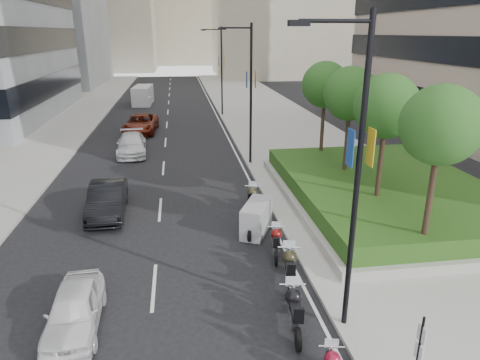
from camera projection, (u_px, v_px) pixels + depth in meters
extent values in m
cube|color=#9E9B93|center=(278.00, 125.00, 40.71)|extent=(10.00, 100.00, 0.15)
cube|color=#9E9B93|center=(47.00, 132.00, 37.85)|extent=(8.00, 100.00, 0.15)
cube|color=silver|center=(223.00, 127.00, 40.01)|extent=(0.12, 100.00, 0.01)
cube|color=silver|center=(167.00, 129.00, 39.31)|extent=(0.12, 100.00, 0.01)
cube|color=#A09E95|center=(385.00, 198.00, 22.06)|extent=(10.00, 14.00, 0.40)
cube|color=#1B4313|center=(386.00, 187.00, 21.86)|extent=(9.40, 13.40, 0.80)
cylinder|color=#332319|center=(429.00, 204.00, 15.52)|extent=(0.22, 0.22, 4.00)
sphere|color=#1C5A21|center=(441.00, 125.00, 14.57)|extent=(2.80, 2.80, 2.80)
cylinder|color=#332319|center=(379.00, 170.00, 19.26)|extent=(0.22, 0.22, 4.00)
sphere|color=#1C5A21|center=(387.00, 106.00, 18.31)|extent=(2.80, 2.80, 2.80)
cylinder|color=#332319|center=(346.00, 148.00, 23.00)|extent=(0.22, 0.22, 4.00)
sphere|color=#1C5A21|center=(351.00, 94.00, 22.05)|extent=(2.80, 2.80, 2.80)
cylinder|color=#332319|center=(322.00, 132.00, 26.74)|extent=(0.22, 0.22, 4.00)
sphere|color=#1C5A21|center=(325.00, 85.00, 25.79)|extent=(2.80, 2.80, 2.80)
cylinder|color=black|center=(357.00, 187.00, 11.51)|extent=(0.16, 0.16, 9.00)
cylinder|color=black|center=(336.00, 21.00, 10.01)|extent=(1.80, 0.10, 0.10)
cube|color=black|center=(299.00, 23.00, 9.90)|extent=(0.50, 0.22, 0.14)
cube|color=gold|center=(371.00, 147.00, 11.19)|extent=(0.02, 0.45, 1.00)
cube|color=navy|center=(350.00, 148.00, 11.11)|extent=(0.02, 0.45, 1.00)
cylinder|color=black|center=(251.00, 97.00, 27.40)|extent=(0.16, 0.16, 9.00)
cylinder|color=black|center=(237.00, 28.00, 25.90)|extent=(1.80, 0.10, 0.10)
cube|color=black|center=(222.00, 29.00, 25.80)|extent=(0.50, 0.22, 0.14)
cube|color=gold|center=(255.00, 80.00, 27.08)|extent=(0.02, 0.45, 1.00)
cube|color=navy|center=(247.00, 80.00, 27.00)|extent=(0.02, 0.45, 1.00)
cylinder|color=black|center=(222.00, 72.00, 44.23)|extent=(0.16, 0.16, 9.00)
cylinder|color=black|center=(212.00, 29.00, 42.73)|extent=(1.80, 0.10, 0.10)
cube|color=black|center=(203.00, 30.00, 42.63)|extent=(0.50, 0.22, 0.14)
cube|color=gold|center=(224.00, 61.00, 43.91)|extent=(0.02, 0.45, 1.00)
cube|color=navy|center=(219.00, 61.00, 43.83)|extent=(0.02, 0.45, 1.00)
cube|color=silver|center=(422.00, 334.00, 9.58)|extent=(0.02, 0.32, 0.42)
cube|color=silver|center=(418.00, 352.00, 9.74)|extent=(0.02, 0.32, 0.42)
sphere|color=maroon|center=(332.00, 360.00, 10.61)|extent=(0.42, 0.42, 0.42)
cylinder|color=silver|center=(332.00, 347.00, 10.77)|extent=(0.65, 0.19, 0.04)
cylinder|color=black|center=(298.00, 339.00, 11.93)|extent=(0.22, 0.68, 0.67)
cylinder|color=black|center=(290.00, 302.00, 13.57)|extent=(0.22, 0.68, 0.67)
cube|color=silver|center=(295.00, 316.00, 12.64)|extent=(0.44, 0.95, 0.45)
sphere|color=black|center=(294.00, 297.00, 12.84)|extent=(0.52, 0.52, 0.52)
cube|color=black|center=(297.00, 313.00, 12.22)|extent=(0.41, 0.84, 0.17)
cylinder|color=silver|center=(293.00, 284.00, 13.04)|extent=(0.80, 0.16, 0.05)
cylinder|color=black|center=(291.00, 291.00, 14.14)|extent=(0.26, 0.69, 0.68)
cylinder|color=black|center=(288.00, 264.00, 15.79)|extent=(0.26, 0.69, 0.68)
cube|color=silver|center=(289.00, 273.00, 14.85)|extent=(0.50, 0.97, 0.46)
sphere|color=#2A2817|center=(289.00, 257.00, 15.06)|extent=(0.52, 0.52, 0.52)
cube|color=black|center=(290.00, 269.00, 14.43)|extent=(0.46, 0.86, 0.17)
cylinder|color=silver|center=(289.00, 247.00, 15.25)|extent=(0.80, 0.21, 0.05)
cylinder|color=black|center=(276.00, 258.00, 16.31)|extent=(0.23, 0.59, 0.58)
cylinder|color=black|center=(276.00, 240.00, 17.71)|extent=(0.23, 0.59, 0.58)
cube|color=silver|center=(276.00, 246.00, 16.92)|extent=(0.44, 0.83, 0.39)
sphere|color=maroon|center=(276.00, 234.00, 17.09)|extent=(0.45, 0.45, 0.45)
cube|color=black|center=(276.00, 242.00, 16.55)|extent=(0.40, 0.74, 0.15)
cylinder|color=silver|center=(276.00, 227.00, 17.26)|extent=(0.68, 0.19, 0.05)
cylinder|color=black|center=(251.00, 234.00, 18.18)|extent=(0.40, 0.67, 0.67)
cylinder|color=black|center=(261.00, 218.00, 19.75)|extent=(0.40, 0.67, 0.67)
cube|color=gray|center=(256.00, 218.00, 18.85)|extent=(1.79, 2.46, 1.36)
cylinder|color=black|center=(250.00, 212.00, 20.33)|extent=(0.29, 0.67, 0.66)
cylinder|color=black|center=(253.00, 199.00, 21.93)|extent=(0.29, 0.67, 0.66)
cube|color=silver|center=(252.00, 203.00, 21.02)|extent=(0.54, 0.95, 0.45)
sphere|color=#34301D|center=(252.00, 193.00, 21.22)|extent=(0.51, 0.51, 0.51)
cube|color=black|center=(251.00, 199.00, 20.61)|extent=(0.49, 0.85, 0.17)
cylinder|color=silver|center=(253.00, 186.00, 21.41)|extent=(0.77, 0.25, 0.05)
imported|color=white|center=(75.00, 309.00, 12.73)|extent=(1.64, 3.78, 1.27)
imported|color=black|center=(107.00, 199.00, 20.72)|extent=(1.81, 4.74, 1.54)
imported|color=silver|center=(132.00, 144.00, 31.07)|extent=(2.36, 5.12, 1.45)
imported|color=#661A0C|center=(141.00, 124.00, 37.77)|extent=(3.02, 5.87, 1.58)
cube|color=silver|center=(143.00, 95.00, 52.57)|extent=(2.39, 5.38, 2.20)
cube|color=silver|center=(142.00, 102.00, 50.88)|extent=(2.08, 1.41, 1.15)
cylinder|color=black|center=(135.00, 104.00, 50.93)|extent=(0.26, 0.73, 0.73)
cylinder|color=black|center=(149.00, 103.00, 51.16)|extent=(0.26, 0.73, 0.73)
cylinder|color=black|center=(137.00, 99.00, 54.26)|extent=(0.26, 0.73, 0.73)
cylinder|color=black|center=(151.00, 99.00, 54.49)|extent=(0.26, 0.73, 0.73)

